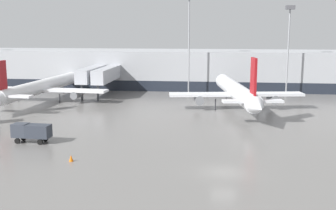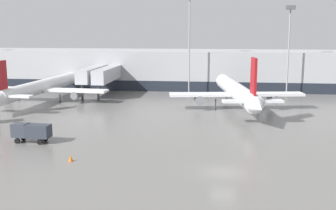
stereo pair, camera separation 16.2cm
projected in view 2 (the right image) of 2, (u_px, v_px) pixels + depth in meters
ground_plane at (223, 172)px, 42.30m from camera, size 320.00×320.00×0.00m
terminal_building at (221, 69)px, 101.92m from camera, size 160.00×30.93×9.00m
parked_jet_1 at (40, 87)px, 82.84m from camera, size 27.32×37.13×9.03m
parked_jet_2 at (237, 91)px, 74.49m from camera, size 23.95×35.47×10.05m
service_truck_3 at (31, 131)px, 53.11m from camera, size 4.92×1.95×2.41m
traffic_cone_3 at (71, 158)px, 45.75m from camera, size 0.49×0.49×0.72m
apron_light_mast_2 at (189, 17)px, 89.52m from camera, size 1.80×1.80×21.48m
apron_light_mast_7 at (290, 25)px, 87.65m from camera, size 1.80×1.80×18.95m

